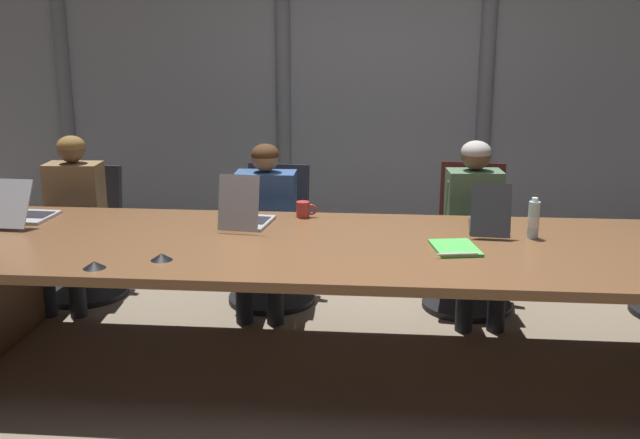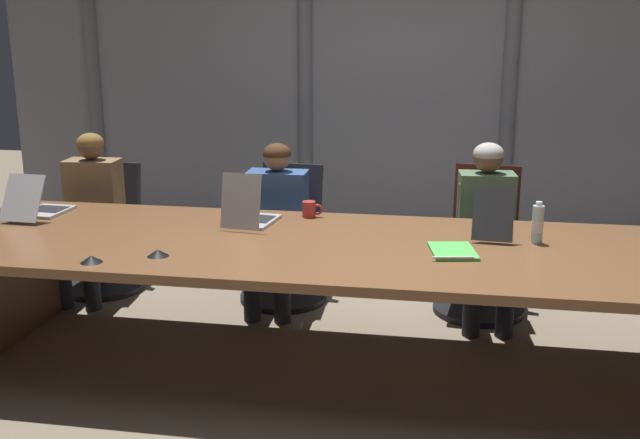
% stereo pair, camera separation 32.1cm
% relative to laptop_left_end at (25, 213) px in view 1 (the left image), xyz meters
% --- Properties ---
extents(ground_plane, '(13.30, 13.30, 0.00)m').
position_rel_laptop_left_end_xyz_m(ground_plane, '(2.02, -0.29, -0.78)').
color(ground_plane, '#7F705B').
extents(conference_table, '(4.76, 1.33, 0.73)m').
position_rel_laptop_left_end_xyz_m(conference_table, '(2.02, -0.29, -0.18)').
color(conference_table, brown).
rests_on(conference_table, ground_plane).
extents(curtain_backdrop, '(6.65, 0.17, 2.83)m').
position_rel_laptop_left_end_xyz_m(curtain_backdrop, '(2.02, 2.00, 0.63)').
color(curtain_backdrop, gray).
rests_on(curtain_backdrop, ground_plane).
extents(laptop_left_end, '(0.26, 0.47, 0.28)m').
position_rel_laptop_left_end_xyz_m(laptop_left_end, '(0.00, 0.00, 0.00)').
color(laptop_left_end, '#BCBCC1').
rests_on(laptop_left_end, conference_table).
extents(laptop_left_mid, '(0.28, 0.42, 0.33)m').
position_rel_laptop_left_end_xyz_m(laptop_left_mid, '(1.33, -0.00, 0.01)').
color(laptop_left_mid, '#A8ADB7').
rests_on(laptop_left_mid, conference_table).
extents(laptop_center, '(0.25, 0.43, 0.30)m').
position_rel_laptop_left_end_xyz_m(laptop_center, '(2.72, 0.02, 0.00)').
color(laptop_center, '#2D2D33').
rests_on(laptop_center, conference_table).
extents(office_chair_left_end, '(0.60, 0.60, 0.90)m').
position_rel_laptop_left_end_xyz_m(office_chair_left_end, '(0.02, 0.77, -0.45)').
color(office_chair_left_end, '#2D2D38').
rests_on(office_chair_left_end, ground_plane).
extents(office_chair_left_mid, '(0.60, 0.60, 0.93)m').
position_rel_laptop_left_end_xyz_m(office_chair_left_mid, '(1.36, 0.77, -0.44)').
color(office_chair_left_mid, '#2D2D38').
rests_on(office_chair_left_mid, ground_plane).
extents(office_chair_center, '(0.60, 0.60, 0.96)m').
position_rel_laptop_left_end_xyz_m(office_chair_center, '(2.70, 0.78, -0.43)').
color(office_chair_center, '#511E19').
rests_on(office_chair_center, ground_plane).
extents(person_left_end, '(0.40, 0.56, 1.14)m').
position_rel_laptop_left_end_xyz_m(person_left_end, '(0.01, 0.61, -0.14)').
color(person_left_end, olive).
rests_on(person_left_end, ground_plane).
extents(person_left_mid, '(0.42, 0.55, 1.11)m').
position_rel_laptop_left_end_xyz_m(person_left_mid, '(1.34, 0.61, -0.16)').
color(person_left_mid, '#335184').
rests_on(person_left_mid, ground_plane).
extents(person_center, '(0.39, 0.57, 1.15)m').
position_rel_laptop_left_end_xyz_m(person_center, '(2.72, 0.61, -0.14)').
color(person_center, '#4C6B4C').
rests_on(person_center, ground_plane).
extents(water_bottle_primary, '(0.06, 0.06, 0.23)m').
position_rel_laptop_left_end_xyz_m(water_bottle_primary, '(2.94, -0.09, 0.05)').
color(water_bottle_primary, silver).
rests_on(water_bottle_primary, conference_table).
extents(coffee_mug_far, '(0.13, 0.08, 0.10)m').
position_rel_laptop_left_end_xyz_m(coffee_mug_far, '(1.64, 0.25, -0.01)').
color(coffee_mug_far, '#B2332D').
rests_on(coffee_mug_far, conference_table).
extents(conference_mic_left_side, '(0.11, 0.11, 0.03)m').
position_rel_laptop_left_end_xyz_m(conference_mic_left_side, '(0.75, -0.82, -0.04)').
color(conference_mic_left_side, black).
rests_on(conference_mic_left_side, conference_table).
extents(conference_mic_middle, '(0.11, 0.11, 0.03)m').
position_rel_laptop_left_end_xyz_m(conference_mic_middle, '(1.03, -0.67, -0.04)').
color(conference_mic_middle, black).
rests_on(conference_mic_middle, conference_table).
extents(spiral_notepad, '(0.27, 0.34, 0.03)m').
position_rel_laptop_left_end_xyz_m(spiral_notepad, '(2.50, -0.35, -0.05)').
color(spiral_notepad, '#4CB74C').
rests_on(spiral_notepad, conference_table).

